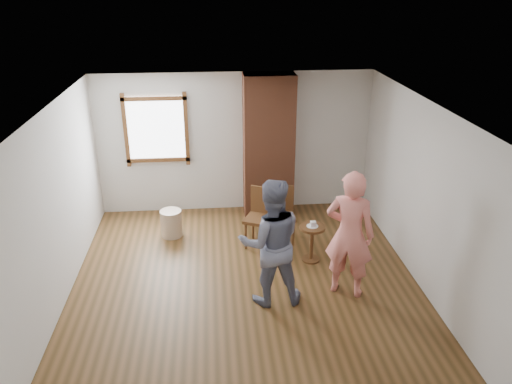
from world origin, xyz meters
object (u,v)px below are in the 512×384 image
Objects in this scene: dining_chair_right at (281,211)px; man at (271,243)px; person_pink at (350,234)px; dining_chair_left at (262,214)px; side_table at (312,238)px; stoneware_crock at (171,223)px.

dining_chair_right is 1.80m from man.
man is 0.98× the size of person_pink.
man is 1.09m from person_pink.
dining_chair_left is 0.54× the size of man.
person_pink reaches higher than dining_chair_left.
person_pink is at bearing -30.97° from dining_chair_left.
dining_chair_right is 0.50× the size of person_pink.
side_table is at bearing -63.26° from dining_chair_right.
stoneware_crock is at bearing 155.21° from side_table.
dining_chair_right is (1.85, -0.28, 0.28)m from stoneware_crock.
stoneware_crock is 3.26m from person_pink.
stoneware_crock is 1.60m from dining_chair_left.
man reaches higher than stoneware_crock.
man is (-0.39, -1.72, 0.38)m from dining_chair_right.
dining_chair_right is 0.84m from side_table.
dining_chair_right reaches higher than side_table.
dining_chair_left reaches higher than stoneware_crock.
dining_chair_right is at bearing -8.67° from stoneware_crock.
side_table is at bearing -130.21° from man.
man is (1.47, -2.00, 0.66)m from stoneware_crock.
stoneware_crock is 0.26× the size of person_pink.
stoneware_crock is 0.48× the size of dining_chair_left.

